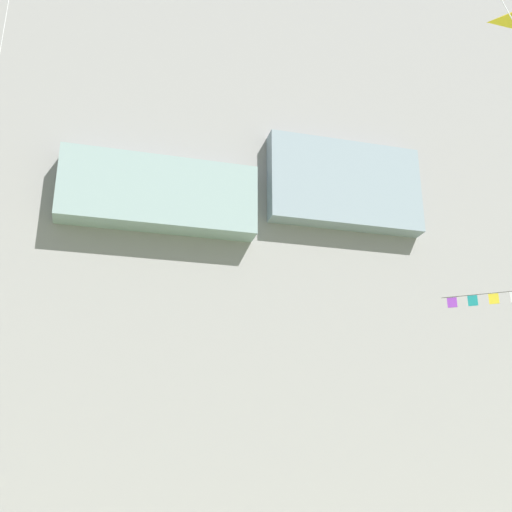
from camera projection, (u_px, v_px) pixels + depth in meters
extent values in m
cube|color=gray|center=(148.00, 198.00, 69.59)|extent=(180.00, 25.24, 66.10)
cube|color=gray|center=(159.00, 196.00, 55.47)|extent=(17.50, 3.17, 6.66)
cube|color=gray|center=(342.00, 188.00, 61.58)|extent=(15.58, 3.51, 9.01)
cylinder|color=black|center=(493.00, 293.00, 35.99)|extent=(4.74, 3.40, 0.03)
cube|color=yellow|center=(494.00, 299.00, 35.88)|extent=(0.48, 0.37, 0.62)
cube|color=teal|center=(473.00, 301.00, 36.26)|extent=(0.51, 0.40, 0.62)
cube|color=purple|center=(452.00, 302.00, 36.64)|extent=(0.51, 0.40, 0.62)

